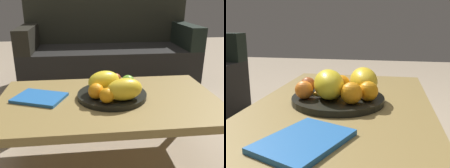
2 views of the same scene
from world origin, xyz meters
The scene contains 14 objects.
ground_plane centered at (0.00, 0.00, 0.00)m, with size 8.00×8.00×0.00m, color tan.
coffee_table centered at (0.00, 0.00, 0.35)m, with size 1.16×0.69×0.39m.
couch centered at (0.14, 1.35, 0.30)m, with size 1.70×0.70×0.90m.
fruit_bowl centered at (0.02, 0.02, 0.40)m, with size 0.37×0.37×0.03m, color black.
melon_large_front centered at (-0.02, 0.05, 0.47)m, with size 0.18×0.11×0.11m, color yellow.
melon_smaller_beside centered at (0.07, -0.08, 0.47)m, with size 0.18×0.11×0.11m, color yellow.
orange_front centered at (-0.04, 0.14, 0.45)m, with size 0.07×0.07×0.07m, color orange.
orange_left centered at (-0.07, -0.05, 0.46)m, with size 0.08×0.08×0.08m, color orange.
orange_right centered at (0.07, 0.02, 0.45)m, with size 0.07×0.07×0.07m, color orange.
orange_back centered at (-0.02, -0.10, 0.45)m, with size 0.07×0.07×0.07m, color orange.
apple_front centered at (0.06, 0.15, 0.45)m, with size 0.06×0.06×0.06m, color #A7491F.
apple_left centered at (0.11, 0.08, 0.45)m, with size 0.08×0.08×0.08m, color #6AA834.
banana_bunch centered at (0.01, 0.05, 0.44)m, with size 0.15×0.14×0.06m.
magazine centered at (-0.36, 0.04, 0.40)m, with size 0.25×0.18×0.02m, color #2564B1.
Camera 1 is at (-0.13, -1.23, 0.92)m, focal length 40.76 mm.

